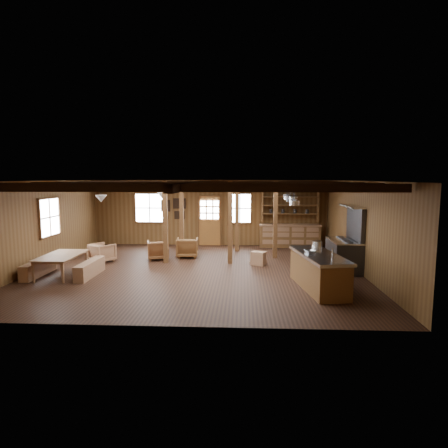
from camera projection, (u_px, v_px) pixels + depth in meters
The scene contains 22 objects.
room at pixel (197, 226), 11.62m from camera, with size 10.04×9.04×2.84m.
ceiling_joists at pixel (197, 185), 11.63m from camera, with size 9.80×8.82×0.18m.
timber_posts at pixel (218, 219), 13.65m from camera, with size 3.95×2.35×2.80m.
back_door at pixel (210, 225), 16.09m from camera, with size 1.02×0.08×2.15m.
window_back_left at pixel (150, 208), 16.14m from camera, with size 1.32×0.06×1.32m.
window_back_right at pixel (240, 208), 15.95m from camera, with size 1.02×0.06×1.32m.
window_left at pixel (49, 217), 12.34m from camera, with size 0.14×1.24×1.32m.
notice_boards at pixel (175, 207), 16.08m from camera, with size 1.08×0.03×0.90m.
back_counter at pixel (290, 233), 15.71m from camera, with size 2.55×0.60×2.45m.
pendant_lamps at pixel (134, 197), 12.62m from camera, with size 1.86×2.36×0.66m.
pot_rack at pixel (291, 198), 11.50m from camera, with size 0.37×3.00×0.44m.
kitchen_island at pixel (318, 271), 9.75m from camera, with size 1.26×2.61×1.20m.
step_stool at pixel (258, 258), 12.47m from camera, with size 0.50×0.36×0.45m, color #8D5F40.
commercial_range at pixel (345, 250), 11.70m from camera, with size 0.85×1.66×2.04m.
dining_table at pixel (63, 265), 11.09m from camera, with size 1.80×1.00×0.63m, color #946743.
bench_wall at pixel (39, 268), 11.14m from camera, with size 0.30×1.60×0.44m, color #8D5F40.
bench_aisle at pixel (90, 269), 11.06m from camera, with size 0.31×1.63×0.45m, color #8D5F40.
armchair_a at pixel (158, 250), 13.34m from camera, with size 0.73×0.75×0.68m, color brown.
armchair_b at pixel (187, 248), 13.69m from camera, with size 0.76×0.78×0.71m, color brown.
armchair_c at pixel (102, 253), 12.91m from camera, with size 0.70×0.72×0.65m, color #936443.
counter_pot at pixel (317, 244), 10.66m from camera, with size 0.28×0.28×0.17m, color silver.
bowl at pixel (310, 251), 9.83m from camera, with size 0.28×0.28×0.07m, color silver.
Camera 1 is at (1.42, -11.46, 2.89)m, focal length 30.00 mm.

